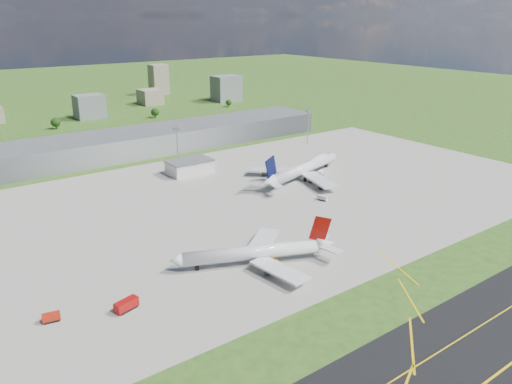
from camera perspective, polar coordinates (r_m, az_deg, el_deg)
ground at (r=349.32m, az=-12.99°, el=3.77°), size 1400.00×1400.00×0.00m
apron at (r=261.67m, az=-1.15°, el=-1.01°), size 360.00×190.00×0.08m
terminal at (r=360.91m, az=-14.05°, el=5.42°), size 300.00×42.00×15.00m
ops_building at (r=308.94m, az=-7.58°, el=2.83°), size 26.00×16.00×8.00m
mast_center at (r=318.24m, az=-9.01°, el=5.81°), size 3.50×2.00×25.90m
mast_east at (r=379.88m, az=5.97°, el=8.16°), size 3.50×2.00×25.90m
airliner_red_twin at (r=195.18m, az=0.14°, el=-6.95°), size 62.22×46.97×17.97m
airliner_blue_quad at (r=299.79m, az=5.56°, el=2.74°), size 77.25×59.40×20.55m
fire_truck at (r=173.51m, az=-14.59°, el=-12.42°), size 8.71×5.18×3.62m
crash_tender at (r=175.31m, az=-22.35°, el=-13.14°), size 5.79×3.36×2.89m
tug_yellow at (r=199.76m, az=2.22°, el=-7.54°), size 4.03×4.23×1.84m
van_white_near at (r=263.96m, az=7.62°, el=-0.70°), size 3.92×5.72×2.66m
van_white_far at (r=306.07m, az=7.44°, el=2.15°), size 5.42×4.66×2.56m
bldg_c at (r=500.79m, az=-18.49°, el=9.24°), size 26.00×20.00×22.00m
bldg_ce at (r=566.60m, az=-12.01°, el=10.59°), size 22.00×24.00×16.00m
bldg_e at (r=577.59m, az=-3.41°, el=11.74°), size 30.00×22.00×28.00m
bldg_tall_e at (r=635.92m, az=-11.06°, el=12.50°), size 20.00×18.00×36.00m
tree_c at (r=462.45m, az=-21.94°, el=7.40°), size 8.10×8.10×9.90m
tree_e at (r=487.38m, az=-11.47°, el=8.93°), size 7.65×7.65×9.35m
tree_far_e at (r=539.19m, az=-3.14°, el=10.17°), size 6.30×6.30×7.70m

